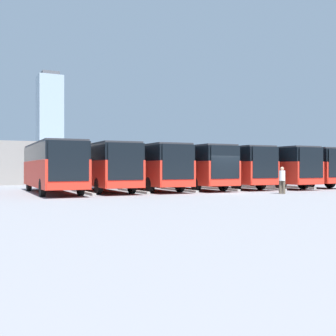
{
  "coord_description": "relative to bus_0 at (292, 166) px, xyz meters",
  "views": [
    {
      "loc": [
        16.07,
        23.43,
        1.68
      ],
      "look_at": [
        1.93,
        -5.39,
        1.67
      ],
      "focal_mm": 45.0,
      "sensor_mm": 36.0,
      "label": 1
    }
  ],
  "objects": [
    {
      "name": "pedestrian",
      "position": [
        8.08,
        7.86,
        -0.91
      ],
      "size": [
        0.55,
        0.55,
        1.75
      ],
      "rotation": [
        0.0,
        0.0,
        2.27
      ],
      "color": "brown",
      "rests_on": "ground_plane"
    },
    {
      "name": "bus_2",
      "position": [
        7.09,
        -0.22,
        0.0
      ],
      "size": [
        2.8,
        10.88,
        3.32
      ],
      "rotation": [
        0.0,
        0.0,
        -0.02
      ],
      "color": "red",
      "rests_on": "ground_plane"
    },
    {
      "name": "office_tower",
      "position": [
        -21.92,
        -235.85,
        27.91
      ],
      "size": [
        14.57,
        14.57,
        60.72
      ],
      "color": "#93A8B7",
      "rests_on": "ground_plane"
    },
    {
      "name": "bus_6",
      "position": [
        21.28,
        0.45,
        0.0
      ],
      "size": [
        2.8,
        10.88,
        3.32
      ],
      "rotation": [
        0.0,
        0.0,
        -0.02
      ],
      "color": "red",
      "rests_on": "ground_plane"
    },
    {
      "name": "curb_divider_0",
      "position": [
        1.77,
        1.6,
        -1.77
      ],
      "size": [
        0.38,
        5.94,
        0.15
      ],
      "primitive_type": "cube",
      "rotation": [
        0.0,
        0.0,
        -0.02
      ],
      "color": "#9E9E99",
      "rests_on": "ground_plane"
    },
    {
      "name": "bus_3",
      "position": [
        10.64,
        -0.05,
        0.0
      ],
      "size": [
        2.8,
        10.88,
        3.32
      ],
      "rotation": [
        0.0,
        0.0,
        -0.02
      ],
      "color": "red",
      "rests_on": "ground_plane"
    },
    {
      "name": "curb_divider_5",
      "position": [
        19.5,
        1.48,
        -1.77
      ],
      "size": [
        0.38,
        5.94,
        0.15
      ],
      "primitive_type": "cube",
      "rotation": [
        0.0,
        0.0,
        -0.02
      ],
      "color": "#9E9E99",
      "rests_on": "ground_plane"
    },
    {
      "name": "curb_divider_4",
      "position": [
        15.96,
        1.5,
        -1.77
      ],
      "size": [
        0.38,
        5.94,
        0.15
      ],
      "primitive_type": "cube",
      "rotation": [
        0.0,
        0.0,
        -0.02
      ],
      "color": "#9E9E99",
      "rests_on": "ground_plane"
    },
    {
      "name": "curb_divider_1",
      "position": [
        5.32,
        2.2,
        -1.77
      ],
      "size": [
        0.38,
        5.94,
        0.15
      ],
      "primitive_type": "cube",
      "rotation": [
        0.0,
        0.0,
        -0.02
      ],
      "color": "#9E9E99",
      "rests_on": "ground_plane"
    },
    {
      "name": "curb_divider_3",
      "position": [
        12.41,
        1.55,
        -1.77
      ],
      "size": [
        0.38,
        5.94,
        0.15
      ],
      "primitive_type": "cube",
      "rotation": [
        0.0,
        0.0,
        -0.02
      ],
      "color": "#9E9E99",
      "rests_on": "ground_plane"
    },
    {
      "name": "bus_0",
      "position": [
        0.0,
        0.0,
        0.0
      ],
      "size": [
        2.8,
        10.88,
        3.32
      ],
      "rotation": [
        0.0,
        0.0,
        -0.02
      ],
      "color": "red",
      "rests_on": "ground_plane"
    },
    {
      "name": "bus_1",
      "position": [
        3.55,
        0.61,
        0.0
      ],
      "size": [
        2.8,
        10.88,
        3.32
      ],
      "rotation": [
        0.0,
        0.0,
        -0.02
      ],
      "color": "red",
      "rests_on": "ground_plane"
    },
    {
      "name": "station_building",
      "position": [
        10.64,
        -19.49,
        0.34
      ],
      "size": [
        30.47,
        13.88,
        4.32
      ],
      "color": "gray",
      "rests_on": "ground_plane"
    },
    {
      "name": "curb_divider_2",
      "position": [
        8.87,
        1.38,
        -1.77
      ],
      "size": [
        0.38,
        5.94,
        0.15
      ],
      "primitive_type": "cube",
      "rotation": [
        0.0,
        0.0,
        -0.02
      ],
      "color": "#9E9E99",
      "rests_on": "ground_plane"
    },
    {
      "name": "bus_4",
      "position": [
        14.19,
        -0.1,
        0.0
      ],
      "size": [
        2.8,
        10.88,
        3.32
      ],
      "rotation": [
        0.0,
        0.0,
        -0.02
      ],
      "color": "red",
      "rests_on": "ground_plane"
    },
    {
      "name": "ground_plane",
      "position": [
        10.64,
        5.6,
        -1.85
      ],
      "size": [
        600.0,
        600.0,
        0.0
      ],
      "primitive_type": "plane",
      "color": "gray"
    },
    {
      "name": "bus_5",
      "position": [
        17.73,
        -0.11,
        0.0
      ],
      "size": [
        2.8,
        10.88,
        3.32
      ],
      "rotation": [
        0.0,
        0.0,
        -0.02
      ],
      "color": "red",
      "rests_on": "ground_plane"
    }
  ]
}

